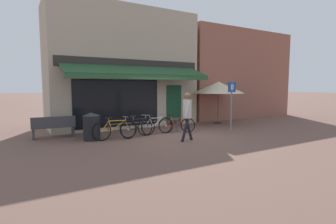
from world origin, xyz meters
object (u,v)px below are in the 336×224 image
at_px(pedestrian_adult, 187,111).
at_px(litter_bin, 92,126).
at_px(bicycle_black, 138,127).
at_px(bicycle_orange, 115,129).
at_px(bicycle_silver, 155,125).
at_px(bicycle_red, 177,125).
at_px(cafe_parasol, 218,87).
at_px(park_bench, 54,127).
at_px(parking_sign, 231,101).

bearing_deg(pedestrian_adult, litter_bin, 152.93).
relative_size(bicycle_black, litter_bin, 1.63).
bearing_deg(bicycle_black, bicycle_orange, 164.72).
relative_size(bicycle_silver, bicycle_red, 1.10).
bearing_deg(litter_bin, bicycle_black, -11.31).
distance_m(bicycle_black, cafe_parasol, 5.69).
height_order(bicycle_orange, bicycle_black, bicycle_black).
relative_size(bicycle_orange, bicycle_red, 1.15).
distance_m(litter_bin, park_bench, 1.62).
xyz_separation_m(bicycle_black, litter_bin, (-1.78, 0.36, 0.14)).
bearing_deg(park_bench, cafe_parasol, 2.68).
xyz_separation_m(bicycle_silver, park_bench, (-3.85, 1.24, 0.09)).
relative_size(bicycle_red, cafe_parasol, 0.57).
height_order(litter_bin, park_bench, litter_bin).
bearing_deg(litter_bin, bicycle_silver, -3.22).
bearing_deg(bicycle_silver, parking_sign, -29.13).
height_order(litter_bin, parking_sign, parking_sign).
bearing_deg(bicycle_black, park_bench, 139.45).
bearing_deg(pedestrian_adult, parking_sign, 15.19).
distance_m(bicycle_red, cafe_parasol, 4.03).
xyz_separation_m(pedestrian_adult, parking_sign, (2.64, 0.43, 0.29)).
bearing_deg(litter_bin, pedestrian_adult, -32.96).
relative_size(pedestrian_adult, litter_bin, 1.71).
xyz_separation_m(bicycle_red, litter_bin, (-3.62, 0.34, 0.18)).
xyz_separation_m(bicycle_red, pedestrian_adult, (-0.59, -1.63, 0.77)).
bearing_deg(bicycle_red, park_bench, -176.34).
relative_size(bicycle_silver, park_bench, 1.06).
distance_m(bicycle_silver, bicycle_red, 0.99).
bearing_deg(pedestrian_adult, bicycle_red, 76.04).
distance_m(bicycle_red, pedestrian_adult, 1.90).
relative_size(bicycle_black, bicycle_red, 1.10).
distance_m(bicycle_silver, litter_bin, 2.66).
xyz_separation_m(bicycle_orange, parking_sign, (4.86, -1.19, 1.01)).
bearing_deg(litter_bin, cafe_parasol, 7.45).
relative_size(bicycle_silver, cafe_parasol, 0.62).
distance_m(litter_bin, cafe_parasol, 7.29).
height_order(cafe_parasol, park_bench, cafe_parasol).
height_order(pedestrian_adult, parking_sign, parking_sign).
xyz_separation_m(litter_bin, park_bench, (-1.20, 1.09, -0.07)).
xyz_separation_m(bicycle_silver, cafe_parasol, (4.44, 1.08, 1.59)).
bearing_deg(bicycle_red, cafe_parasol, 40.20).
height_order(bicycle_orange, bicycle_red, bicycle_orange).
bearing_deg(pedestrian_adult, park_bench, 150.05).
height_order(bicycle_red, park_bench, park_bench).
bearing_deg(bicycle_silver, park_bench, 157.63).
distance_m(bicycle_orange, cafe_parasol, 6.59).
bearing_deg(bicycle_silver, bicycle_orange, -178.46).
xyz_separation_m(cafe_parasol, park_bench, (-8.29, 0.17, -1.51)).
height_order(bicycle_black, cafe_parasol, cafe_parasol).
bearing_deg(bicycle_red, parking_sign, -10.12).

